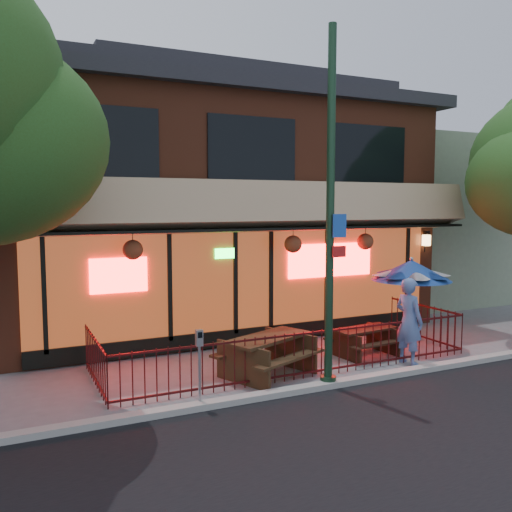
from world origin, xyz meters
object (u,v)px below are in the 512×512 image
(picnic_table_left, at_px, (268,350))
(pedestrian, at_px, (409,321))
(street_light, at_px, (330,228))
(patio_umbrella, at_px, (411,270))
(picnic_table_right, at_px, (364,337))
(parking_meter_near, at_px, (199,355))

(picnic_table_left, height_order, pedestrian, pedestrian)
(street_light, xyz_separation_m, pedestrian, (2.46, 0.50, -2.16))
(patio_umbrella, height_order, pedestrian, patio_umbrella)
(picnic_table_right, relative_size, pedestrian, 0.85)
(picnic_table_right, xyz_separation_m, parking_meter_near, (-4.68, -1.49, 0.51))
(picnic_table_right, bearing_deg, parking_meter_near, -162.31)
(street_light, relative_size, patio_umbrella, 3.07)
(pedestrian, bearing_deg, picnic_table_left, 70.83)
(picnic_table_right, bearing_deg, street_light, -142.93)
(street_light, xyz_separation_m, patio_umbrella, (3.60, 1.76, -1.20))
(picnic_table_left, xyz_separation_m, parking_meter_near, (-1.90, -1.10, 0.40))
(picnic_table_left, distance_m, pedestrian, 3.34)
(pedestrian, bearing_deg, patio_umbrella, -50.83)
(parking_meter_near, bearing_deg, patio_umbrella, 15.62)
(street_light, bearing_deg, parking_meter_near, 179.94)
(parking_meter_near, bearing_deg, pedestrian, 5.54)
(picnic_table_right, bearing_deg, patio_umbrella, 9.43)
(street_light, relative_size, picnic_table_right, 4.18)
(picnic_table_left, xyz_separation_m, pedestrian, (3.26, -0.60, 0.43))
(street_light, bearing_deg, patio_umbrella, 26.11)
(street_light, distance_m, parking_meter_near, 3.48)
(pedestrian, relative_size, parking_meter_near, 1.40)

